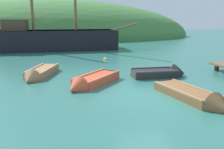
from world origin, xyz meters
TOP-DOWN VIEW (x-y plane):
  - ground_plane at (0.00, 0.00)m, footprint 120.00×120.00m
  - shore_hill at (-2.57, 34.40)m, footprint 51.59×23.89m
  - sailing_ship at (-3.56, 16.74)m, footprint 16.02×4.48m
  - rowboat_portside at (2.24, 2.98)m, footprint 3.19×1.41m
  - rowboat_outer_right at (-2.02, 2.32)m, footprint 3.26×3.19m
  - rowboat_outer_left at (1.60, -1.05)m, footprint 1.70×3.73m
  - rowboat_far at (-4.56, 4.77)m, footprint 2.17×3.57m
  - buoy_yellow at (0.40, 9.21)m, footprint 0.34×0.34m

SIDE VIEW (x-z plane):
  - ground_plane at x=0.00m, z-range 0.00..0.00m
  - shore_hill at x=-2.57m, z-range -6.66..6.66m
  - buoy_yellow at x=0.40m, z-range -0.17..0.17m
  - rowboat_outer_left at x=1.60m, z-range -0.42..0.63m
  - rowboat_outer_right at x=-2.02m, z-range -0.39..0.65m
  - rowboat_far at x=-4.56m, z-range -0.35..0.62m
  - rowboat_portside at x=2.24m, z-range -0.41..0.69m
  - sailing_ship at x=-3.56m, z-range -5.05..6.68m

